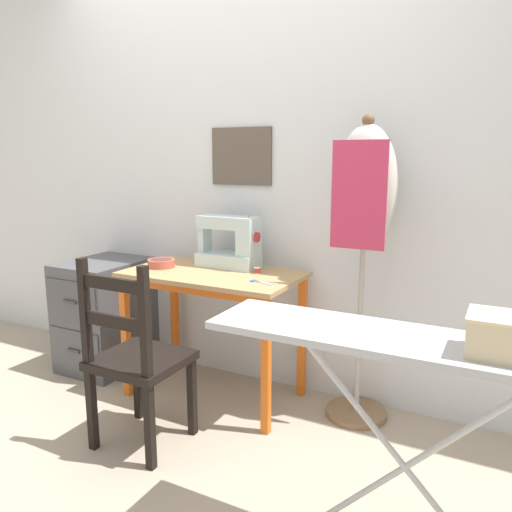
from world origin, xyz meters
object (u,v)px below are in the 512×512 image
Objects in this scene: fabric_bowl at (161,263)px; thread_spool_near_machine at (257,270)px; sewing_machine at (232,244)px; wooden_chair at (137,360)px; dress_form at (365,206)px; scissors at (259,282)px; storage_box at (500,335)px; ironing_board at (412,354)px; filing_cabinet at (105,314)px.

fabric_bowl is 0.57m from thread_spool_near_machine.
sewing_machine is 0.87m from wooden_chair.
wooden_chair is 1.31m from dress_form.
dress_form reaches higher than scissors.
fabric_bowl is 0.10× the size of dress_form.
fabric_bowl is at bearing -171.14° from dress_form.
storage_box is (1.20, -0.91, 0.13)m from thread_spool_near_machine.
fabric_bowl is at bearing -168.62° from thread_spool_near_machine.
storage_box is (1.77, -0.80, 0.13)m from fabric_bowl.
thread_spool_near_machine is 0.02× the size of dress_form.
scissors is at bearing -60.70° from thread_spool_near_machine.
dress_form is 1.22× the size of ironing_board.
wooden_chair is (-0.08, -0.74, -0.44)m from sewing_machine.
sewing_machine is at bearing 145.06° from storage_box.
filing_cabinet is 0.55× the size of ironing_board.
fabric_bowl is 0.66m from filing_cabinet.
filing_cabinet is at bearing -172.87° from sewing_machine.
sewing_machine is 0.42m from fabric_bowl.
wooden_chair is 1.32m from ironing_board.
sewing_machine is 1.71m from storage_box.
sewing_machine is 1.03m from filing_cabinet.
scissors is at bearing -6.11° from filing_cabinet.
fabric_bowl is at bearing -153.54° from sewing_machine.
wooden_chair is at bearing 170.21° from ironing_board.
ironing_board is (2.06, -0.85, 0.42)m from filing_cabinet.
thread_spool_near_machine is (-0.10, 0.17, 0.01)m from scissors.
ironing_board is (0.88, -0.72, 0.04)m from scissors.
filing_cabinet is 2.27m from ironing_board.
storage_box is (0.23, -0.02, 0.10)m from ironing_board.
dress_form is at bearing 113.76° from ironing_board.
sewing_machine is at bearing 140.83° from ironing_board.
dress_form reaches higher than thread_spool_near_machine.
thread_spool_near_machine is (0.20, -0.07, -0.12)m from sewing_machine.
fabric_bowl is at bearing 155.63° from storage_box.
dress_form is (0.56, 0.06, 0.37)m from thread_spool_near_machine.
scissors is at bearing -153.31° from dress_form.
scissors is 0.16× the size of wooden_chair.
scissors is at bearing 146.16° from storage_box.
filing_cabinet is (-0.52, 0.07, -0.40)m from fabric_bowl.
thread_spool_near_machine is 0.05× the size of filing_cabinet.
thread_spool_near_machine reaches higher than scissors.
ironing_board is at bearing -66.24° from dress_form.
storage_box is at bearing -33.84° from scissors.
filing_cabinet is (-0.81, 0.63, -0.08)m from wooden_chair.
sewing_machine reaches higher than filing_cabinet.
wooden_chair is at bearing -63.35° from fabric_bowl.
scissors is at bearing -4.97° from fabric_bowl.
scissors is (0.30, -0.24, -0.14)m from sewing_machine.
ironing_board reaches higher than scissors.
wooden_chair is at bearing -38.02° from filing_cabinet.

